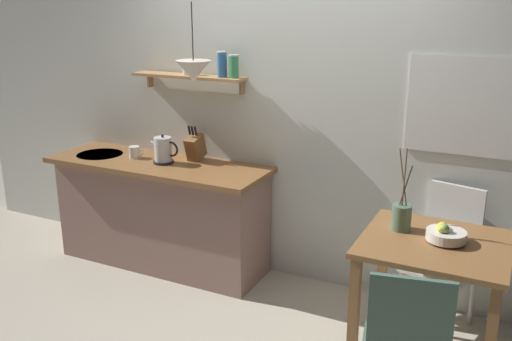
# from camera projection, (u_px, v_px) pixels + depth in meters

# --- Properties ---
(ground_plane) EXTENTS (14.00, 14.00, 0.00)m
(ground_plane) POSITION_uv_depth(u_px,v_px,m) (253.00, 308.00, 4.02)
(ground_plane) COLOR #BCB29E
(back_wall) EXTENTS (6.80, 0.11, 2.70)m
(back_wall) POSITION_uv_depth(u_px,v_px,m) (317.00, 109.00, 4.09)
(back_wall) COLOR silver
(back_wall) RESTS_ON ground_plane
(kitchen_counter) EXTENTS (1.83, 0.63, 0.89)m
(kitchen_counter) POSITION_uv_depth(u_px,v_px,m) (161.00, 212.00, 4.58)
(kitchen_counter) COLOR gray
(kitchen_counter) RESTS_ON ground_plane
(wall_shelf) EXTENTS (0.95, 0.20, 0.32)m
(wall_shelf) POSITION_uv_depth(u_px,v_px,m) (199.00, 73.00, 4.28)
(wall_shelf) COLOR tan
(dining_table) EXTENTS (0.83, 0.77, 0.77)m
(dining_table) POSITION_uv_depth(u_px,v_px,m) (433.00, 263.00, 3.29)
(dining_table) COLOR brown
(dining_table) RESTS_ON ground_plane
(dining_chair_far) EXTENTS (0.50, 0.50, 0.95)m
(dining_chair_far) POSITION_uv_depth(u_px,v_px,m) (446.00, 251.00, 3.71)
(dining_chair_far) COLOR silver
(dining_chair_far) RESTS_ON ground_plane
(fruit_bowl) EXTENTS (0.23, 0.23, 0.12)m
(fruit_bowl) POSITION_uv_depth(u_px,v_px,m) (446.00, 234.00, 3.24)
(fruit_bowl) COLOR silver
(fruit_bowl) RESTS_ON dining_table
(twig_vase) EXTENTS (0.12, 0.12, 0.52)m
(twig_vase) POSITION_uv_depth(u_px,v_px,m) (402.00, 216.00, 3.40)
(twig_vase) COLOR #567056
(twig_vase) RESTS_ON dining_table
(electric_kettle) EXTENTS (0.25, 0.16, 0.23)m
(electric_kettle) POSITION_uv_depth(u_px,v_px,m) (163.00, 150.00, 4.38)
(electric_kettle) COLOR black
(electric_kettle) RESTS_ON kitchen_counter
(knife_block) EXTENTS (0.10, 0.19, 0.29)m
(knife_block) POSITION_uv_depth(u_px,v_px,m) (195.00, 147.00, 4.45)
(knife_block) COLOR brown
(knife_block) RESTS_ON kitchen_counter
(coffee_mug_by_sink) EXTENTS (0.13, 0.09, 0.10)m
(coffee_mug_by_sink) POSITION_uv_depth(u_px,v_px,m) (135.00, 152.00, 4.54)
(coffee_mug_by_sink) COLOR white
(coffee_mug_by_sink) RESTS_ON kitchen_counter
(pendant_lamp) EXTENTS (0.25, 0.25, 0.55)m
(pendant_lamp) POSITION_uv_depth(u_px,v_px,m) (194.00, 70.00, 4.00)
(pendant_lamp) COLOR black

